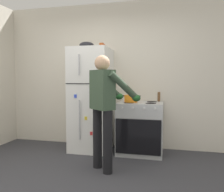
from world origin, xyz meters
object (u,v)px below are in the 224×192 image
coffee_mug (102,46)px  mixing_bowl (87,45)px  person_cook (105,102)px  red_pot (131,98)px  stove_range (140,128)px  refrigerator (91,100)px  pepper_mill (159,97)px

coffee_mug → mixing_bowl: 0.27m
person_cook → red_pot: bearing=73.3°
red_pot → stove_range: bearing=13.9°
refrigerator → coffee_mug: size_ratio=16.28×
mixing_bowl → red_pot: bearing=-3.5°
coffee_mug → mixing_bowl: bearing=-169.2°
stove_range → pepper_mill: (0.30, 0.21, 0.53)m
red_pot → person_cook: bearing=-106.7°
person_cook → pepper_mill: person_cook is taller
person_cook → mixing_bowl: bearing=123.4°
person_cook → mixing_bowl: size_ratio=6.16×
pepper_mill → mixing_bowl: 1.57m
coffee_mug → pepper_mill: (1.00, 0.15, -0.90)m
red_pot → pepper_mill: (0.46, 0.25, 0.02)m
coffee_mug → mixing_bowl: mixing_bowl is taller
coffee_mug → mixing_bowl: (-0.26, -0.05, 0.01)m
pepper_mill → mixing_bowl: size_ratio=0.63×
person_cook → coffee_mug: 1.32m
person_cook → mixing_bowl: mixing_bowl is taller
stove_range → coffee_mug: bearing=175.1°
refrigerator → stove_range: refrigerator is taller
red_pot → refrigerator: bearing=176.1°
refrigerator → pepper_mill: (1.19, 0.20, 0.06)m
stove_range → pepper_mill: bearing=35.0°
refrigerator → mixing_bowl: mixing_bowl is taller
stove_range → red_pot: size_ratio=2.72×
red_pot → mixing_bowl: (-0.81, 0.05, 0.93)m
refrigerator → pepper_mill: refrigerator is taller
pepper_mill → red_pot: bearing=-151.5°
person_cook → stove_range: bearing=64.6°
red_pot → pepper_mill: pepper_mill is taller
red_pot → coffee_mug: bearing=169.6°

